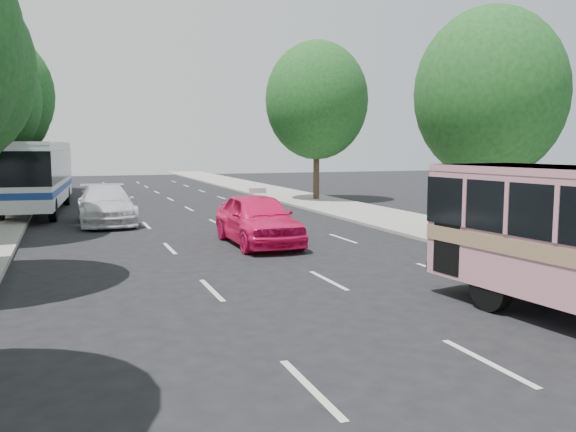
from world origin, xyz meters
name	(u,v)px	position (x,y,z in m)	size (l,w,h in m)	color
ground	(368,332)	(0.00, 0.00, 0.00)	(120.00, 120.00, 0.00)	black
sidewalk_right	(336,206)	(8.50, 20.00, 0.06)	(4.00, 90.00, 0.12)	#9E998E
tree_left_f	(8,106)	(-8.62, 37.94, 6.00)	(5.88, 5.88, 9.16)	#38281E
tree_right_near	(493,88)	(8.78, 7.94, 5.20)	(5.10, 5.10, 7.95)	#38281E
tree_right_far	(318,96)	(9.08, 23.94, 6.12)	(6.00, 6.00, 9.35)	#38281E
pink_taxi	(258,219)	(1.00, 9.83, 0.86)	(2.02, 5.03, 1.71)	#EE145D
white_pickup	(106,205)	(-3.40, 17.18, 0.80)	(2.24, 5.52, 1.60)	silver
tour_coach_front	(36,170)	(-6.30, 22.74, 2.07)	(3.31, 11.64, 3.44)	white
tour_coach_rear	(44,163)	(-6.30, 34.61, 2.08)	(3.26, 11.67, 3.45)	white
taxi_roof_sign	(258,190)	(1.00, 9.83, 1.80)	(0.55, 0.18, 0.18)	silver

